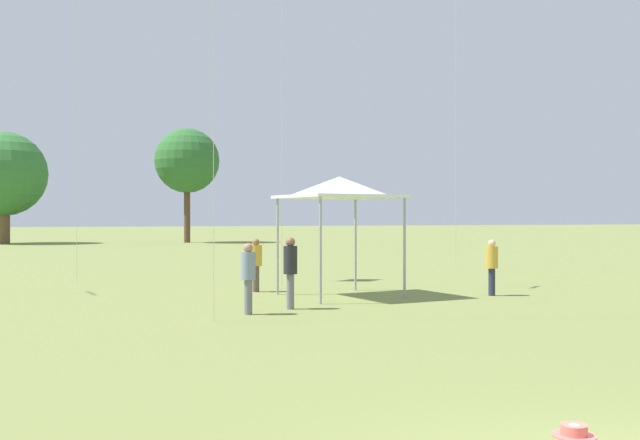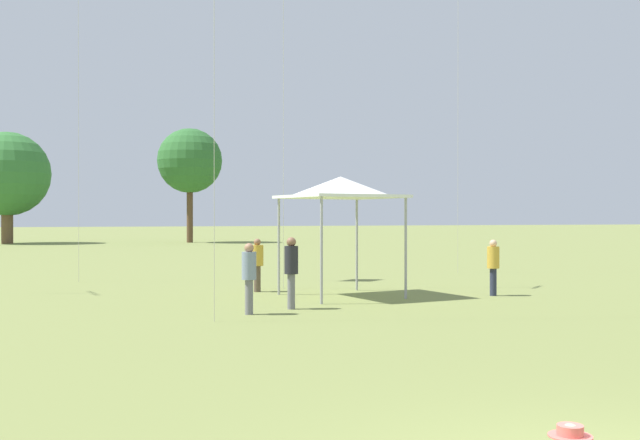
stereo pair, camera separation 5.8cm
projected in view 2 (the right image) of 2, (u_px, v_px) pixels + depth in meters
name	position (u px, v px, depth m)	size (l,w,h in m)	color
person_standing_0	(257.00, 260.00, 21.57)	(0.48, 0.48, 1.54)	brown
person_standing_1	(493.00, 262.00, 20.51)	(0.34, 0.34, 1.54)	#282D42
person_standing_2	(291.00, 266.00, 17.57)	(0.43, 0.43, 1.69)	slate
person_standing_3	(249.00, 272.00, 16.62)	(0.46, 0.46, 1.59)	slate
canopy_tent	(341.00, 188.00, 20.27)	(3.26, 3.26, 3.26)	white
distant_tree_0	(190.00, 161.00, 61.14)	(5.28, 5.28, 9.35)	brown
distant_tree_1	(7.00, 174.00, 58.80)	(6.62, 6.62, 8.81)	brown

